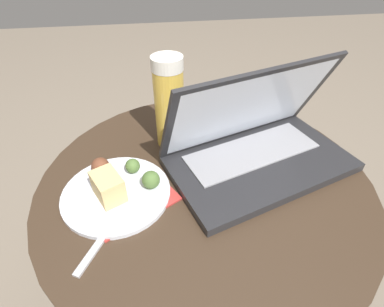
{
  "coord_description": "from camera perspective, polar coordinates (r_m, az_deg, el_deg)",
  "views": [
    {
      "loc": [
        -0.09,
        -0.43,
        0.94
      ],
      "look_at": [
        -0.03,
        -0.0,
        0.58
      ],
      "focal_mm": 28.0,
      "sensor_mm": 36.0,
      "label": 1
    }
  ],
  "objects": [
    {
      "name": "laptop",
      "position": [
        0.64,
        12.16,
        1.68
      ],
      "size": [
        0.42,
        0.32,
        0.21
      ],
      "color": "#232326",
      "rests_on": "table"
    },
    {
      "name": "table",
      "position": [
        0.73,
        2.16,
        -13.61
      ],
      "size": [
        0.67,
        0.67,
        0.51
      ],
      "color": "#515156",
      "rests_on": "ground_plane"
    },
    {
      "name": "napkin",
      "position": [
        0.58,
        -11.5,
        -8.76
      ],
      "size": [
        0.19,
        0.17,
        0.0
      ],
      "color": "#B7332D",
      "rests_on": "table"
    },
    {
      "name": "fork",
      "position": [
        0.56,
        -14.41,
        -12.15
      ],
      "size": [
        0.11,
        0.18,
        0.0
      ],
      "color": "#B2B2B7",
      "rests_on": "table"
    },
    {
      "name": "ground_plane",
      "position": [
        1.04,
        1.64,
        -25.71
      ],
      "size": [
        6.0,
        6.0,
        0.0
      ],
      "primitive_type": "plane",
      "color": "#726656"
    },
    {
      "name": "beer_glass",
      "position": [
        0.66,
        -4.37,
        9.58
      ],
      "size": [
        0.07,
        0.07,
        0.21
      ],
      "color": "gold",
      "rests_on": "table"
    },
    {
      "name": "snack_plate",
      "position": [
        0.59,
        -14.19,
        -6.34
      ],
      "size": [
        0.21,
        0.21,
        0.06
      ],
      "color": "silver",
      "rests_on": "table"
    }
  ]
}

